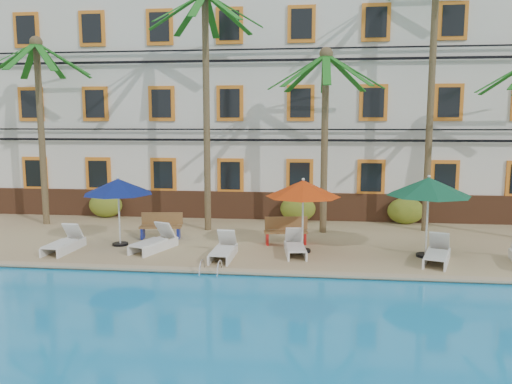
# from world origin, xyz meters

# --- Properties ---
(ground) EXTENTS (100.00, 100.00, 0.00)m
(ground) POSITION_xyz_m (0.00, 0.00, 0.00)
(ground) COLOR #384C23
(ground) RESTS_ON ground
(pool_deck) EXTENTS (30.00, 12.00, 0.25)m
(pool_deck) POSITION_xyz_m (0.00, 5.00, 0.12)
(pool_deck) COLOR tan
(pool_deck) RESTS_ON ground
(pool_coping) EXTENTS (30.00, 0.35, 0.06)m
(pool_coping) POSITION_xyz_m (0.00, -0.90, 0.28)
(pool_coping) COLOR tan
(pool_coping) RESTS_ON pool_deck
(hotel_building) EXTENTS (25.40, 6.44, 10.22)m
(hotel_building) POSITION_xyz_m (0.00, 9.98, 5.37)
(hotel_building) COLOR silver
(hotel_building) RESTS_ON pool_deck
(palm_a) EXTENTS (4.31, 4.31, 7.59)m
(palm_a) POSITION_xyz_m (-8.95, 4.94, 5.15)
(palm_a) COLOR brown
(palm_a) RESTS_ON pool_deck
(palm_b) EXTENTS (4.31, 4.31, 9.19)m
(palm_b) POSITION_xyz_m (-2.02, 4.56, 6.06)
(palm_b) COLOR brown
(palm_b) RESTS_ON pool_deck
(palm_c) EXTENTS (4.31, 4.31, 6.94)m
(palm_c) POSITION_xyz_m (2.47, 4.63, 4.77)
(palm_c) COLOR brown
(palm_c) RESTS_ON pool_deck
(palm_d) EXTENTS (4.31, 4.31, 10.57)m
(palm_d) POSITION_xyz_m (6.43, 5.34, 6.83)
(palm_d) COLOR brown
(palm_d) RESTS_ON pool_deck
(shrub_left) EXTENTS (1.50, 0.90, 1.10)m
(shrub_left) POSITION_xyz_m (-7.07, 6.60, 0.80)
(shrub_left) COLOR #21631C
(shrub_left) RESTS_ON pool_deck
(shrub_mid) EXTENTS (1.50, 0.90, 1.10)m
(shrub_mid) POSITION_xyz_m (1.45, 6.60, 0.80)
(shrub_mid) COLOR #21631C
(shrub_mid) RESTS_ON pool_deck
(shrub_right) EXTENTS (1.50, 0.90, 1.10)m
(shrub_right) POSITION_xyz_m (5.92, 6.60, 0.80)
(shrub_right) COLOR #21631C
(shrub_right) RESTS_ON pool_deck
(umbrella_blue) EXTENTS (2.38, 2.38, 2.38)m
(umbrella_blue) POSITION_xyz_m (-4.51, 1.77, 2.28)
(umbrella_blue) COLOR black
(umbrella_blue) RESTS_ON pool_deck
(umbrella_red) EXTENTS (2.43, 2.43, 2.43)m
(umbrella_red) POSITION_xyz_m (1.75, 1.60, 2.32)
(umbrella_red) COLOR black
(umbrella_red) RESTS_ON pool_deck
(umbrella_green) EXTENTS (2.59, 2.59, 2.59)m
(umbrella_green) POSITION_xyz_m (5.61, 1.41, 2.46)
(umbrella_green) COLOR black
(umbrella_green) RESTS_ON pool_deck
(lounger_a) EXTENTS (0.73, 1.82, 0.84)m
(lounger_a) POSITION_xyz_m (-6.03, 0.80, 0.52)
(lounger_a) COLOR silver
(lounger_a) RESTS_ON pool_deck
(lounger_b) EXTENTS (1.26, 1.96, 0.87)m
(lounger_b) POSITION_xyz_m (-3.12, 1.25, 0.53)
(lounger_b) COLOR silver
(lounger_b) RESTS_ON pool_deck
(lounger_c) EXTENTS (0.67, 1.76, 0.82)m
(lounger_c) POSITION_xyz_m (-0.68, 0.54, 0.52)
(lounger_c) COLOR silver
(lounger_c) RESTS_ON pool_deck
(lounger_d) EXTENTS (0.81, 1.75, 0.80)m
(lounger_d) POSITION_xyz_m (1.52, 1.25, 0.51)
(lounger_d) COLOR silver
(lounger_d) RESTS_ON pool_deck
(lounger_e) EXTENTS (1.19, 1.92, 0.85)m
(lounger_e) POSITION_xyz_m (5.81, 0.75, 0.53)
(lounger_e) COLOR silver
(lounger_e) RESTS_ON pool_deck
(bench_left) EXTENTS (1.55, 0.65, 0.93)m
(bench_left) POSITION_xyz_m (-3.43, 2.96, 0.72)
(bench_left) COLOR olive
(bench_left) RESTS_ON pool_deck
(bench_right) EXTENTS (1.56, 0.71, 0.93)m
(bench_right) POSITION_xyz_m (1.14, 2.65, 0.72)
(bench_right) COLOR olive
(bench_right) RESTS_ON pool_deck
(pool_ladder) EXTENTS (0.54, 0.74, 0.74)m
(pool_ladder) POSITION_xyz_m (-0.77, -1.00, 0.25)
(pool_ladder) COLOR silver
(pool_ladder) RESTS_ON ground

